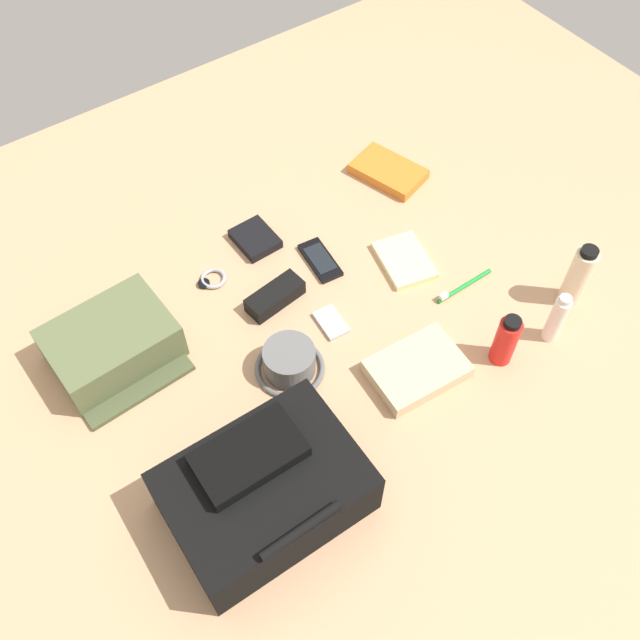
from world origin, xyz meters
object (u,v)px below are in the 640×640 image
(backpack, at_px, (264,490))
(folded_towel, at_px, (417,369))
(wallet, at_px, (255,239))
(toiletry_pouch, at_px, (113,345))
(sunscreen_spray, at_px, (506,340))
(notepad, at_px, (405,260))
(media_player, at_px, (331,322))
(paperback_novel, at_px, (388,172))
(wristwatch, at_px, (212,279))
(lotion_bottle, at_px, (578,276))
(bucket_hat, at_px, (289,362))
(toothbrush, at_px, (461,287))
(cell_phone, at_px, (320,260))
(toothpaste_tube, at_px, (557,319))
(sunglasses_case, at_px, (275,296))

(backpack, distance_m, folded_towel, 0.43)
(wallet, bearing_deg, toiletry_pouch, 12.99)
(sunscreen_spray, height_order, notepad, sunscreen_spray)
(toiletry_pouch, xyz_separation_m, media_player, (-0.43, 0.20, -0.04))
(paperback_novel, xyz_separation_m, wristwatch, (0.56, 0.04, -0.01))
(backpack, distance_m, lotion_bottle, 0.84)
(backpack, bearing_deg, toiletry_pouch, -79.65)
(wallet, bearing_deg, bucket_hat, 67.83)
(notepad, bearing_deg, toothbrush, 125.80)
(lotion_bottle, relative_size, wallet, 1.56)
(sunscreen_spray, height_order, media_player, sunscreen_spray)
(wristwatch, bearing_deg, toiletry_pouch, 12.94)
(media_player, relative_size, notepad, 0.59)
(wallet, bearing_deg, folded_towel, 97.74)
(backpack, xyz_separation_m, toothbrush, (-0.66, -0.17, -0.06))
(sunscreen_spray, bearing_deg, backpack, -1.51)
(bucket_hat, distance_m, cell_phone, 0.31)
(toothpaste_tube, bearing_deg, sunscreen_spray, -10.18)
(backpack, relative_size, bucket_hat, 2.37)
(folded_towel, bearing_deg, sunscreen_spray, 157.17)
(folded_towel, bearing_deg, wallet, -81.06)
(sunglasses_case, bearing_deg, bucket_hat, 59.59)
(wallet, bearing_deg, backpack, 58.29)
(cell_phone, relative_size, media_player, 1.53)
(paperback_novel, bearing_deg, toothbrush, 76.24)
(sunscreen_spray, relative_size, cell_phone, 1.04)
(bucket_hat, bearing_deg, media_player, -161.93)
(bucket_hat, bearing_deg, toiletry_pouch, -40.20)
(cell_phone, xyz_separation_m, wristwatch, (0.24, -0.10, -0.00))
(cell_phone, bearing_deg, sunglasses_case, 13.86)
(backpack, distance_m, notepad, 0.68)
(backpack, height_order, toothbrush, backpack)
(toiletry_pouch, distance_m, wristwatch, 0.29)
(toiletry_pouch, xyz_separation_m, sunglasses_case, (-0.37, 0.07, -0.03))
(paperback_novel, bearing_deg, media_player, 36.77)
(media_player, bearing_deg, backpack, 37.88)
(bucket_hat, relative_size, wallet, 1.39)
(bucket_hat, height_order, sunscreen_spray, sunscreen_spray)
(toiletry_pouch, relative_size, wristwatch, 3.76)
(toothbrush, height_order, sunglasses_case, sunglasses_case)
(sunscreen_spray, height_order, wallet, sunscreen_spray)
(media_player, bearing_deg, folded_towel, 109.13)
(toiletry_pouch, distance_m, folded_towel, 0.66)
(media_player, bearing_deg, wristwatch, -59.19)
(toiletry_pouch, relative_size, toothpaste_tube, 1.86)
(bucket_hat, xyz_separation_m, cell_phone, (-0.23, -0.21, -0.02))
(paperback_novel, bearing_deg, toiletry_pouch, 7.06)
(backpack, xyz_separation_m, notepad, (-0.60, -0.32, -0.06))
(bucket_hat, height_order, media_player, bucket_hat)
(folded_towel, bearing_deg, toiletry_pouch, -39.02)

